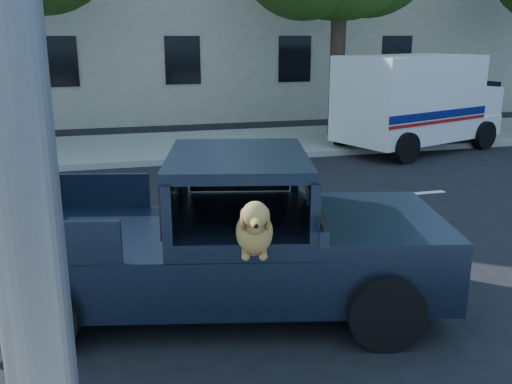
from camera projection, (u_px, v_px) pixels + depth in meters
ground at (256, 288)px, 7.07m from camera, size 120.00×120.00×0.00m
far_sidewalk at (170, 147)px, 15.62m from camera, size 60.00×4.00×0.15m
lane_stripes at (313, 201)px, 10.73m from camera, size 21.60×0.14×0.01m
pickup_truck at (210, 257)px, 6.44m from camera, size 5.32×3.08×1.80m
mail_truck at (415, 109)px, 15.31m from camera, size 5.04×3.60×2.52m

